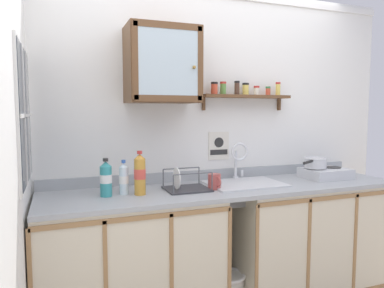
{
  "coord_description": "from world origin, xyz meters",
  "views": [
    {
      "loc": [
        -1.17,
        -1.94,
        1.51
      ],
      "look_at": [
        -0.24,
        0.54,
        1.27
      ],
      "focal_mm": 33.67,
      "sensor_mm": 36.0,
      "label": 1
    }
  ],
  "objects_px": {
    "hot_plate_stove": "(325,173)",
    "bottle_detergent_teal_2": "(106,179)",
    "dish_rack": "(185,187)",
    "wall_cabinet": "(162,65)",
    "mug": "(215,182)",
    "saucepan": "(315,163)",
    "warning_sign": "(219,146)",
    "bottle_water_clear_1": "(124,179)",
    "bottle_juice_amber_0": "(140,174)",
    "sink": "(244,187)"
  },
  "relations": [
    {
      "from": "hot_plate_stove",
      "to": "bottle_juice_amber_0",
      "type": "relative_size",
      "value": 1.23
    },
    {
      "from": "hot_plate_stove",
      "to": "saucepan",
      "type": "height_order",
      "value": "saucepan"
    },
    {
      "from": "bottle_juice_amber_0",
      "to": "bottle_water_clear_1",
      "type": "bearing_deg",
      "value": 152.97
    },
    {
      "from": "bottle_detergent_teal_2",
      "to": "warning_sign",
      "type": "bearing_deg",
      "value": 18.19
    },
    {
      "from": "wall_cabinet",
      "to": "mug",
      "type": "bearing_deg",
      "value": -32.42
    },
    {
      "from": "bottle_juice_amber_0",
      "to": "bottle_detergent_teal_2",
      "type": "distance_m",
      "value": 0.22
    },
    {
      "from": "bottle_water_clear_1",
      "to": "warning_sign",
      "type": "relative_size",
      "value": 1.01
    },
    {
      "from": "dish_rack",
      "to": "hot_plate_stove",
      "type": "bearing_deg",
      "value": 1.04
    },
    {
      "from": "bottle_juice_amber_0",
      "to": "warning_sign",
      "type": "relative_size",
      "value": 1.28
    },
    {
      "from": "warning_sign",
      "to": "hot_plate_stove",
      "type": "bearing_deg",
      "value": -19.17
    },
    {
      "from": "hot_plate_stove",
      "to": "bottle_detergent_teal_2",
      "type": "height_order",
      "value": "bottle_detergent_teal_2"
    },
    {
      "from": "hot_plate_stove",
      "to": "mug",
      "type": "bearing_deg",
      "value": -176.24
    },
    {
      "from": "bottle_juice_amber_0",
      "to": "bottle_detergent_teal_2",
      "type": "bearing_deg",
      "value": 171.86
    },
    {
      "from": "dish_rack",
      "to": "warning_sign",
      "type": "xyz_separation_m",
      "value": [
        0.4,
        0.31,
        0.25
      ]
    },
    {
      "from": "bottle_water_clear_1",
      "to": "mug",
      "type": "xyz_separation_m",
      "value": [
        0.63,
        -0.07,
        -0.05
      ]
    },
    {
      "from": "mug",
      "to": "wall_cabinet",
      "type": "relative_size",
      "value": 0.25
    },
    {
      "from": "warning_sign",
      "to": "bottle_juice_amber_0",
      "type": "bearing_deg",
      "value": -154.88
    },
    {
      "from": "bottle_water_clear_1",
      "to": "dish_rack",
      "type": "bearing_deg",
      "value": -2.95
    },
    {
      "from": "sink",
      "to": "mug",
      "type": "xyz_separation_m",
      "value": [
        -0.29,
        -0.09,
        0.08
      ]
    },
    {
      "from": "bottle_juice_amber_0",
      "to": "bottle_detergent_teal_2",
      "type": "height_order",
      "value": "bottle_juice_amber_0"
    },
    {
      "from": "bottle_water_clear_1",
      "to": "bottle_detergent_teal_2",
      "type": "xyz_separation_m",
      "value": [
        -0.12,
        -0.02,
        0.01
      ]
    },
    {
      "from": "dish_rack",
      "to": "sink",
      "type": "bearing_deg",
      "value": 4.6
    },
    {
      "from": "bottle_water_clear_1",
      "to": "mug",
      "type": "relative_size",
      "value": 1.71
    },
    {
      "from": "saucepan",
      "to": "bottle_water_clear_1",
      "type": "height_order",
      "value": "bottle_water_clear_1"
    },
    {
      "from": "hot_plate_stove",
      "to": "saucepan",
      "type": "bearing_deg",
      "value": 168.45
    },
    {
      "from": "dish_rack",
      "to": "mug",
      "type": "relative_size",
      "value": 2.24
    },
    {
      "from": "hot_plate_stove",
      "to": "bottle_detergent_teal_2",
      "type": "distance_m",
      "value": 1.79
    },
    {
      "from": "dish_rack",
      "to": "wall_cabinet",
      "type": "bearing_deg",
      "value": 126.57
    },
    {
      "from": "bottle_water_clear_1",
      "to": "saucepan",
      "type": "bearing_deg",
      "value": 0.69
    },
    {
      "from": "wall_cabinet",
      "to": "bottle_detergent_teal_2",
      "type": "bearing_deg",
      "value": -160.13
    },
    {
      "from": "dish_rack",
      "to": "bottle_water_clear_1",
      "type": "bearing_deg",
      "value": 177.05
    },
    {
      "from": "saucepan",
      "to": "bottle_juice_amber_0",
      "type": "distance_m",
      "value": 1.48
    },
    {
      "from": "sink",
      "to": "bottle_juice_amber_0",
      "type": "distance_m",
      "value": 0.84
    },
    {
      "from": "bottle_water_clear_1",
      "to": "mug",
      "type": "bearing_deg",
      "value": -6.12
    },
    {
      "from": "sink",
      "to": "warning_sign",
      "type": "height_order",
      "value": "warning_sign"
    },
    {
      "from": "sink",
      "to": "hot_plate_stove",
      "type": "distance_m",
      "value": 0.75
    },
    {
      "from": "sink",
      "to": "dish_rack",
      "type": "xyz_separation_m",
      "value": [
        -0.49,
        -0.04,
        0.05
      ]
    },
    {
      "from": "mug",
      "to": "wall_cabinet",
      "type": "bearing_deg",
      "value": 147.58
    },
    {
      "from": "saucepan",
      "to": "warning_sign",
      "type": "height_order",
      "value": "warning_sign"
    },
    {
      "from": "saucepan",
      "to": "mug",
      "type": "distance_m",
      "value": 0.95
    },
    {
      "from": "saucepan",
      "to": "bottle_detergent_teal_2",
      "type": "distance_m",
      "value": 1.7
    },
    {
      "from": "warning_sign",
      "to": "saucepan",
      "type": "bearing_deg",
      "value": -20.06
    },
    {
      "from": "hot_plate_stove",
      "to": "wall_cabinet",
      "type": "xyz_separation_m",
      "value": [
        -1.36,
        0.14,
        0.84
      ]
    },
    {
      "from": "sink",
      "to": "warning_sign",
      "type": "bearing_deg",
      "value": 107.91
    },
    {
      "from": "hot_plate_stove",
      "to": "bottle_juice_amber_0",
      "type": "distance_m",
      "value": 1.58
    },
    {
      "from": "bottle_juice_amber_0",
      "to": "warning_sign",
      "type": "distance_m",
      "value": 0.82
    },
    {
      "from": "saucepan",
      "to": "dish_rack",
      "type": "bearing_deg",
      "value": -177.96
    },
    {
      "from": "saucepan",
      "to": "warning_sign",
      "type": "relative_size",
      "value": 1.38
    },
    {
      "from": "hot_plate_stove",
      "to": "wall_cabinet",
      "type": "relative_size",
      "value": 0.67
    },
    {
      "from": "bottle_water_clear_1",
      "to": "dish_rack",
      "type": "xyz_separation_m",
      "value": [
        0.43,
        -0.02,
        -0.08
      ]
    }
  ]
}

